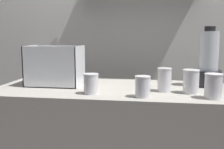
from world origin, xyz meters
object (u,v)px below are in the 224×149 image
Objects in this scene: juice_cup_beet_middle at (164,81)px; juice_cup_orange_far_left at (91,85)px; carrot_display_bin at (54,73)px; blender_pitcher at (208,63)px; juice_cup_carrot_far_right at (213,87)px; juice_cup_beet_left at (143,88)px; juice_cup_carrot_right at (191,83)px.

juice_cup_orange_far_left is at bearing -162.29° from juice_cup_beet_middle.
blender_pitcher is (0.95, 0.11, 0.07)m from carrot_display_bin.
juice_cup_carrot_far_right is (0.63, -0.01, 0.01)m from juice_cup_orange_far_left.
carrot_display_bin is 2.50× the size of juice_cup_beet_middle.
carrot_display_bin is 0.69m from juice_cup_beet_middle.
juice_cup_orange_far_left and juice_cup_beet_left have the same top height.
blender_pitcher reaches higher than juice_cup_beet_middle.
blender_pitcher is 2.82× the size of juice_cup_carrot_right.
blender_pitcher reaches higher than juice_cup_carrot_right.
blender_pitcher is 0.35m from juice_cup_carrot_far_right.
carrot_display_bin reaches higher than juice_cup_carrot_far_right.
juice_cup_carrot_far_right is at bearing -49.56° from juice_cup_carrot_right.
blender_pitcher reaches higher than carrot_display_bin.
juice_cup_carrot_far_right reaches higher than juice_cup_orange_far_left.
juice_cup_orange_far_left is at bearing 178.79° from juice_cup_carrot_far_right.
juice_cup_beet_middle is at bearing -7.71° from carrot_display_bin.
juice_cup_beet_middle reaches higher than juice_cup_carrot_right.
juice_cup_orange_far_left is (-0.66, -0.33, -0.09)m from blender_pitcher.
juice_cup_carrot_far_right is (0.10, -0.11, -0.00)m from juice_cup_carrot_right.
carrot_display_bin is 2.55× the size of juice_cup_carrot_right.
carrot_display_bin is 0.62m from juice_cup_beet_left.
juice_cup_beet_middle is 0.28m from juice_cup_carrot_far_right.
juice_cup_beet_middle is (0.39, 0.13, 0.01)m from juice_cup_orange_far_left.
juice_cup_carrot_far_right is at bearing -1.21° from juice_cup_orange_far_left.
juice_cup_carrot_far_right is at bearing 3.54° from juice_cup_beet_left.
juice_cup_beet_left is 0.86× the size of juice_cup_carrot_far_right.
juice_cup_carrot_right is (0.26, 0.13, 0.01)m from juice_cup_beet_left.
carrot_display_bin is 2.62× the size of juice_cup_carrot_far_right.
juice_cup_orange_far_left is (0.29, -0.22, -0.03)m from carrot_display_bin.
blender_pitcher is 2.89× the size of juice_cup_carrot_far_right.
juice_cup_beet_left is 0.35m from juice_cup_carrot_far_right.
juice_cup_beet_left is 0.82× the size of juice_cup_beet_middle.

